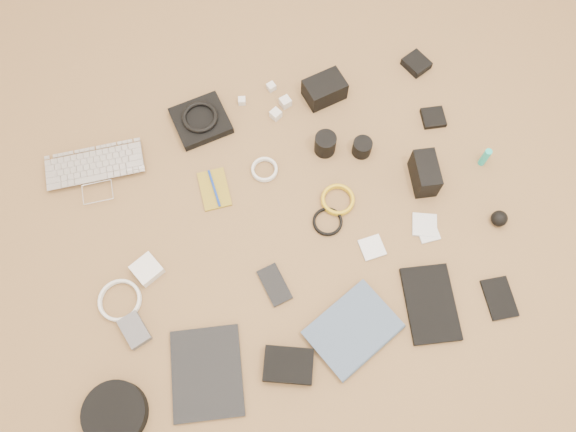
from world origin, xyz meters
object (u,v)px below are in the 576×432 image
object	(u,v)px
dslr_camera	(324,89)
headphone_case	(115,413)
tablet	(207,373)
paperback	(375,354)
laptop	(97,178)
phone	(275,285)

from	to	relation	value
dslr_camera	headphone_case	xyz separation A→B (m)	(-0.95, -0.80, -0.01)
headphone_case	tablet	bearing A→B (deg)	4.04
paperback	headphone_case	bearing A→B (deg)	62.46
dslr_camera	paperback	xyz separation A→B (m)	(-0.19, -0.90, -0.03)
laptop	phone	distance (m)	0.70
dslr_camera	tablet	world-z (taller)	dslr_camera
laptop	paperback	bearing A→B (deg)	-45.96
laptop	paperback	size ratio (longest dim) A/B	1.28
laptop	tablet	size ratio (longest dim) A/B	1.23
dslr_camera	headphone_case	bearing A→B (deg)	-147.08
phone	paperback	size ratio (longest dim) A/B	0.50
tablet	paperback	xyz separation A→B (m)	(0.48, -0.12, 0.01)
dslr_camera	headphone_case	size ratio (longest dim) A/B	0.76
headphone_case	paperback	world-z (taller)	headphone_case
laptop	tablet	world-z (taller)	laptop
laptop	tablet	distance (m)	0.75
laptop	dslr_camera	size ratio (longest dim) A/B	2.38
phone	headphone_case	size ratio (longest dim) A/B	0.70
dslr_camera	headphone_case	world-z (taller)	dslr_camera
dslr_camera	phone	xyz separation A→B (m)	(-0.40, -0.60, -0.03)
laptop	phone	xyz separation A→B (m)	(0.44, -0.55, -0.01)
laptop	headphone_case	world-z (taller)	headphone_case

